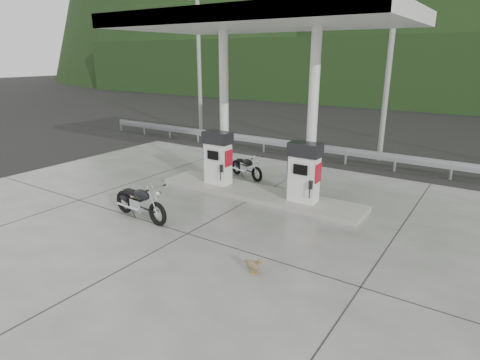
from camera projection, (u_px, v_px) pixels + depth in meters
The scene contains 17 objects.
ground at pixel (211, 222), 11.11m from camera, with size 160.00×160.00×0.00m, color black.
forecourt_apron at pixel (211, 221), 11.11m from camera, with size 18.00×14.00×0.02m, color slate.
pump_island at pixel (258, 193), 13.07m from camera, with size 7.00×1.40×0.15m, color gray.
gas_pump_left at pixel (218, 158), 13.63m from camera, with size 0.95×0.55×1.80m, color white, non-canonical shape.
gas_pump_right at pixel (304, 172), 11.94m from camera, with size 0.95×0.55×1.80m, color white, non-canonical shape.
canopy_column_left at pixel (224, 109), 13.47m from camera, with size 0.30×0.30×5.00m, color white.
canopy_column_right at pixel (312, 117), 11.78m from camera, with size 0.30×0.30×5.00m, color white.
canopy_roof at pixel (260, 20), 11.50m from camera, with size 8.50×5.00×0.40m, color white.
guardrail at pixel (324, 145), 17.26m from camera, with size 26.00×0.16×1.42m, color #AAADB2, non-canonical shape.
road at pixel (350, 146), 20.26m from camera, with size 60.00×7.00×0.01m, color black.
utility_pole_a at pixel (199, 63), 21.69m from camera, with size 0.22×0.22×8.00m, color gray.
utility_pole_b at pixel (389, 66), 16.42m from camera, with size 0.22×0.22×8.00m, color gray.
tree_band at pixel (425, 72), 34.07m from camera, with size 80.00×6.00×6.00m, color black.
forested_hills at pixel (460, 86), 58.82m from camera, with size 100.00×40.00×140.00m, color black, non-canonical shape.
motorcycle_left at pixel (140, 203), 11.13m from camera, with size 2.00×0.63×0.95m, color black, non-canonical shape.
motorcycle_right at pixel (246, 167), 14.91m from camera, with size 1.67×0.53×0.79m, color black, non-canonical shape.
duck at pixel (253, 265), 8.42m from camera, with size 0.47×0.13×0.34m, color brown, non-canonical shape.
Camera 1 is at (6.34, -8.11, 4.42)m, focal length 30.00 mm.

